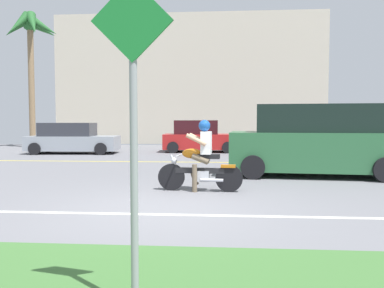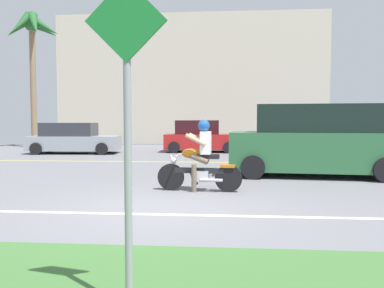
% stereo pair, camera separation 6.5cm
% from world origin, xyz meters
% --- Properties ---
extents(ground, '(56.00, 30.00, 0.04)m').
position_xyz_m(ground, '(0.00, 3.00, -0.02)').
color(ground, slate).
extents(lane_line_near, '(50.40, 0.12, 0.01)m').
position_xyz_m(lane_line_near, '(0.00, -0.45, 0.00)').
color(lane_line_near, silver).
rests_on(lane_line_near, ground).
extents(lane_line_far, '(50.40, 0.12, 0.01)m').
position_xyz_m(lane_line_far, '(0.00, 7.70, 0.00)').
color(lane_line_far, yellow).
rests_on(lane_line_far, ground).
extents(motorcyclist, '(1.88, 0.61, 1.57)m').
position_xyz_m(motorcyclist, '(0.59, 1.74, 0.66)').
color(motorcyclist, black).
rests_on(motorcyclist, ground).
extents(suv_nearby, '(4.88, 2.47, 1.99)m').
position_xyz_m(suv_nearby, '(3.66, 4.38, 0.97)').
color(suv_nearby, '#2D663D').
rests_on(suv_nearby, ground).
extents(parked_car_0, '(4.32, 2.05, 1.47)m').
position_xyz_m(parked_car_0, '(-6.08, 11.22, 0.69)').
color(parked_car_0, '#8C939E').
rests_on(parked_car_0, ground).
extents(parked_car_1, '(3.73, 1.98, 1.59)m').
position_xyz_m(parked_car_1, '(-0.04, 12.62, 0.74)').
color(parked_car_1, '#AD1E1E').
rests_on(parked_car_1, ground).
extents(parked_car_2, '(4.57, 2.19, 1.62)m').
position_xyz_m(parked_car_2, '(4.59, 11.81, 0.75)').
color(parked_car_2, '#8C939E').
rests_on(parked_car_2, ground).
extents(palm_tree_0, '(3.24, 3.13, 7.72)m').
position_xyz_m(palm_tree_0, '(-9.77, 14.78, 6.41)').
color(palm_tree_0, '#846B4C').
rests_on(palm_tree_0, ground).
extents(street_sign, '(0.62, 0.06, 2.59)m').
position_xyz_m(street_sign, '(0.36, -3.74, 1.58)').
color(street_sign, gray).
rests_on(street_sign, ground).
extents(building_far, '(18.30, 4.00, 8.76)m').
position_xyz_m(building_far, '(-1.13, 21.00, 4.38)').
color(building_far, beige).
rests_on(building_far, ground).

